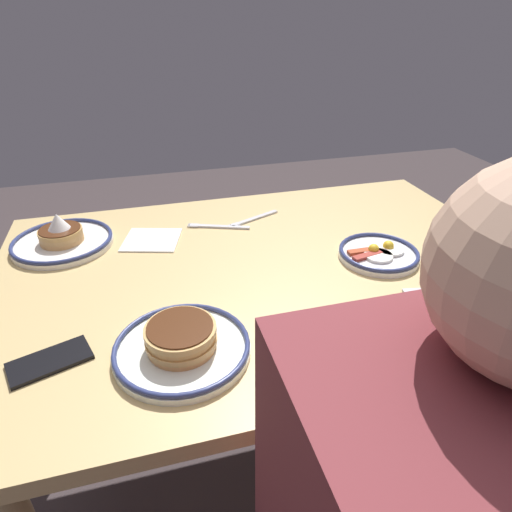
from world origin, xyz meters
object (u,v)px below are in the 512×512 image
at_px(cell_phone, 50,361).
at_px(fork_near, 218,227).
at_px(fork_far, 254,219).
at_px(plate_far_companion, 379,253).
at_px(plate_center_pancakes, 182,344).
at_px(butter_knife, 447,289).
at_px(plate_near_main, 62,239).
at_px(paper_napkin, 152,240).
at_px(coffee_mug, 486,251).

relative_size(cell_phone, fork_near, 0.80).
bearing_deg(fork_far, plate_far_companion, 129.01).
xyz_separation_m(plate_center_pancakes, cell_phone, (0.24, -0.04, -0.02)).
height_order(plate_far_companion, cell_phone, plate_far_companion).
height_order(plate_center_pancakes, butter_knife, plate_center_pancakes).
bearing_deg(plate_near_main, paper_napkin, 171.94).
distance_m(paper_napkin, fork_far, 0.32).
bearing_deg(plate_center_pancakes, coffee_mug, -171.36).
xyz_separation_m(plate_near_main, butter_knife, (-0.88, 0.47, -0.02)).
xyz_separation_m(plate_near_main, paper_napkin, (-0.24, 0.03, -0.02)).
height_order(plate_near_main, coffee_mug, plate_near_main).
relative_size(fork_far, butter_knife, 0.83).
relative_size(plate_far_companion, butter_knife, 0.99).
height_order(paper_napkin, fork_far, fork_far).
xyz_separation_m(fork_far, butter_knife, (-0.33, 0.49, -0.00)).
xyz_separation_m(paper_napkin, butter_knife, (-0.65, 0.44, 0.00)).
bearing_deg(paper_napkin, cell_phone, 64.22).
relative_size(plate_far_companion, paper_napkin, 1.39).
xyz_separation_m(plate_near_main, fork_far, (-0.55, -0.02, -0.02)).
xyz_separation_m(plate_near_main, cell_phone, (-0.02, 0.48, -0.02)).
bearing_deg(cell_phone, plate_far_companion, 174.36).
bearing_deg(fork_near, plate_center_pancakes, 71.60).
distance_m(plate_near_main, plate_center_pancakes, 0.58).
height_order(coffee_mug, cell_phone, coffee_mug).
bearing_deg(coffee_mug, paper_napkin, -24.62).
height_order(coffee_mug, fork_near, coffee_mug).
xyz_separation_m(coffee_mug, butter_knife, (0.16, 0.07, -0.04)).
bearing_deg(butter_knife, coffee_mug, -155.89).
relative_size(plate_near_main, paper_napkin, 1.78).
distance_m(plate_near_main, plate_far_companion, 0.86).
bearing_deg(coffee_mug, plate_center_pancakes, 8.64).
bearing_deg(cell_phone, fork_far, -155.62).
bearing_deg(plate_far_companion, coffee_mug, 154.86).
relative_size(coffee_mug, butter_knife, 0.51).
height_order(fork_near, fork_far, same).
bearing_deg(paper_napkin, fork_near, -170.96).
xyz_separation_m(cell_phone, fork_far, (-0.53, -0.50, -0.00)).
distance_m(coffee_mug, fork_far, 0.65).
height_order(plate_center_pancakes, cell_phone, plate_center_pancakes).
height_order(plate_far_companion, fork_far, plate_far_companion).
height_order(coffee_mug, fork_far, coffee_mug).
bearing_deg(coffee_mug, plate_near_main, -21.11).
distance_m(paper_napkin, fork_near, 0.20).
distance_m(plate_center_pancakes, fork_far, 0.61).
distance_m(coffee_mug, butter_knife, 0.18).
bearing_deg(plate_near_main, coffee_mug, 158.89).
relative_size(plate_center_pancakes, paper_napkin, 1.74).
distance_m(fork_far, butter_knife, 0.59).
bearing_deg(cell_phone, butter_knife, 161.44).
xyz_separation_m(plate_center_pancakes, paper_napkin, (0.03, -0.49, -0.02)).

